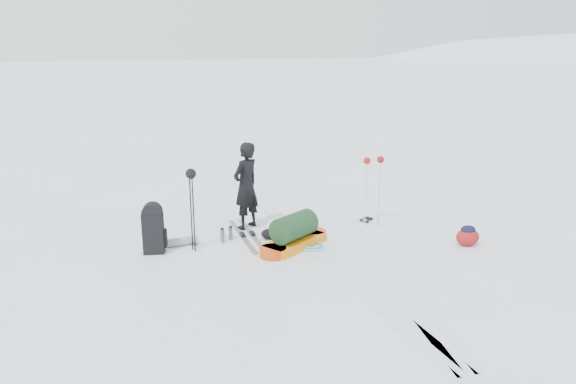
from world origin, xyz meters
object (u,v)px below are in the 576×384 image
(pulk_sled, at_px, (294,235))
(ski_poles_black, at_px, (191,184))
(skier, at_px, (246,186))
(expedition_rucksack, at_px, (157,229))

(pulk_sled, distance_m, ski_poles_black, 2.12)
(skier, height_order, pulk_sled, skier)
(skier, height_order, ski_poles_black, skier)
(pulk_sled, xyz_separation_m, ski_poles_black, (-1.82, 0.38, 1.02))
(skier, height_order, expedition_rucksack, skier)
(pulk_sled, height_order, expedition_rucksack, expedition_rucksack)
(skier, bearing_deg, ski_poles_black, 3.15)
(pulk_sled, bearing_deg, skier, 79.65)
(expedition_rucksack, relative_size, ski_poles_black, 0.67)
(pulk_sled, bearing_deg, expedition_rucksack, 134.35)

